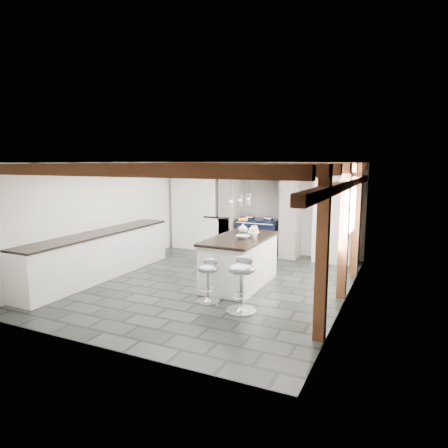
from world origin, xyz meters
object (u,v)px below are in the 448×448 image
at_px(kitchen_island, 240,260).
at_px(bar_stool_near, 242,278).
at_px(bar_stool_far, 208,275).
at_px(range_cooker, 259,236).

distance_m(kitchen_island, bar_stool_near, 1.41).
distance_m(bar_stool_near, bar_stool_far, 0.70).
bearing_deg(range_cooker, bar_stool_far, -83.04).
relative_size(bar_stool_near, bar_stool_far, 1.20).
bearing_deg(bar_stool_near, kitchen_island, 118.82).
xyz_separation_m(range_cooker, kitchen_island, (0.55, -2.52, 0.00)).
bearing_deg(bar_stool_far, bar_stool_near, -29.49).
xyz_separation_m(bar_stool_near, bar_stool_far, (-0.67, 0.18, -0.09)).
distance_m(range_cooker, kitchen_island, 2.58).
relative_size(kitchen_island, bar_stool_far, 2.50).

